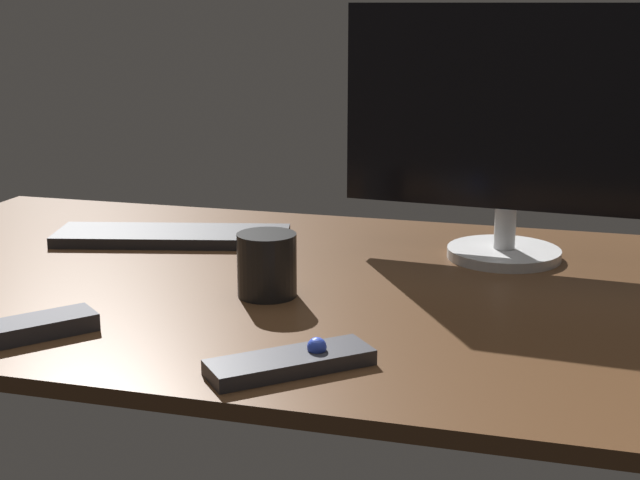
{
  "coord_description": "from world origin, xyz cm",
  "views": [
    {
      "loc": [
        40.98,
        -121.58,
        41.39
      ],
      "look_at": [
        6.82,
        1.55,
        8.0
      ],
      "focal_mm": 51.17,
      "sensor_mm": 36.0,
      "label": 1
    }
  ],
  "objects": [
    {
      "name": "desk",
      "position": [
        0.0,
        0.0,
        1.0
      ],
      "size": [
        140.0,
        84.0,
        2.0
      ],
      "primitive_type": "cube",
      "color": "#4C301C",
      "rests_on": "ground"
    },
    {
      "name": "monitor",
      "position": [
        31.84,
        20.63,
        22.62
      ],
      "size": [
        51.87,
        17.92,
        39.36
      ],
      "rotation": [
        0.0,
        0.0,
        -0.07
      ],
      "color": "silver",
      "rests_on": "desk"
    },
    {
      "name": "keyboard",
      "position": [
        -23.26,
        16.17,
        2.92
      ],
      "size": [
        40.95,
        20.65,
        1.84
      ],
      "primitive_type": "cube",
      "rotation": [
        0.0,
        0.0,
        0.23
      ],
      "color": "black",
      "rests_on": "desk"
    },
    {
      "name": "media_remote",
      "position": [
        12.85,
        -31.88,
        2.94
      ],
      "size": [
        17.95,
        16.71,
        3.25
      ],
      "rotation": [
        0.0,
        0.0,
        0.72
      ],
      "color": "#2D2D33",
      "rests_on": "desk"
    },
    {
      "name": "tv_remote",
      "position": [
        -21.44,
        -31.39,
        3.09
      ],
      "size": [
        15.65,
        16.95,
        2.19
      ],
      "primitive_type": "cube",
      "rotation": [
        0.0,
        0.0,
        0.86
      ],
      "color": "#2D2D33",
      "rests_on": "desk"
    },
    {
      "name": "coffee_mug",
      "position": [
        1.77,
        -7.59,
        6.42
      ],
      "size": [
        8.23,
        8.23,
        8.84
      ],
      "primitive_type": "cylinder",
      "color": "black",
      "rests_on": "desk"
    }
  ]
}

